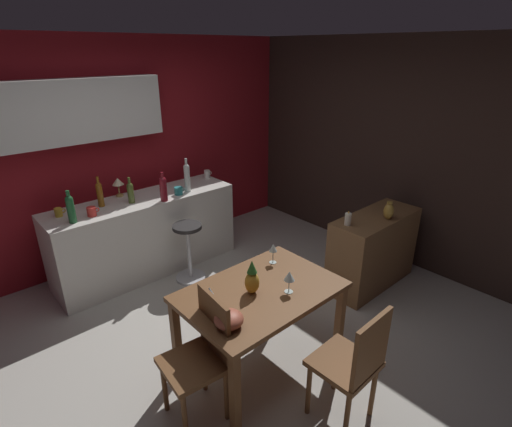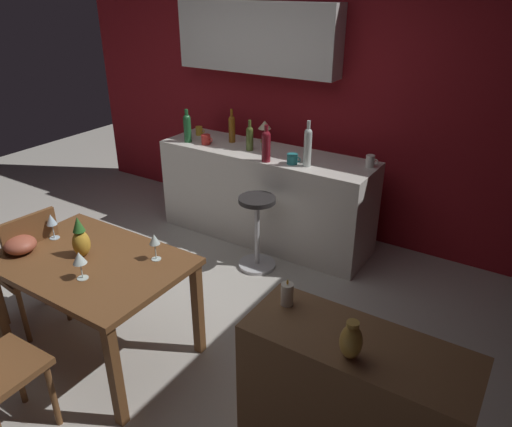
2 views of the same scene
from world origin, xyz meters
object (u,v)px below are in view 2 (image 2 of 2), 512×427
object	(u,v)px
pineapple_centerpiece	(81,239)
cup_mustard	(199,131)
bar_stool	(257,231)
wine_bottle_clear	(308,146)
wine_glass_center	(51,220)
cup_teal	(292,159)
dining_table	(92,272)
wine_bottle_olive	(250,137)
wine_glass_left	(154,240)
counter_lamp	(265,126)
wine_bottle_ruby	(266,145)
cup_white	(370,161)
pillar_candle_tall	(287,294)
vase_brass	(351,341)
sideboard_cabinet	(351,405)
chair_near_window	(30,266)
wine_bottle_green	(187,127)
cup_red	(206,139)
fruit_bowl	(20,245)
wine_glass_right	(79,259)
wine_bottle_amber	(232,128)

from	to	relation	value
pineapple_centerpiece	cup_mustard	bearing A→B (deg)	108.81
bar_stool	wine_bottle_clear	distance (m)	0.85
wine_glass_center	cup_teal	bearing A→B (deg)	64.39
dining_table	wine_bottle_olive	bearing A→B (deg)	92.34
wine_glass_left	counter_lamp	xyz separation A→B (m)	(-0.45, 2.03, 0.18)
wine_bottle_ruby	cup_white	distance (m)	0.90
wine_glass_left	cup_white	xyz separation A→B (m)	(0.68, 1.92, 0.08)
pillar_candle_tall	vase_brass	world-z (taller)	vase_brass
wine_bottle_ruby	wine_bottle_clear	bearing A→B (deg)	13.25
wine_glass_center	wine_bottle_olive	xyz separation A→B (m)	(0.35, 1.92, 0.15)
sideboard_cabinet	chair_near_window	world-z (taller)	chair_near_window
wine_bottle_clear	wine_glass_center	bearing A→B (deg)	-118.77
pillar_candle_tall	vase_brass	bearing A→B (deg)	-24.12
wine_bottle_olive	cup_teal	bearing A→B (deg)	-12.73
chair_near_window	wine_bottle_green	distance (m)	2.00
wine_glass_left	pineapple_centerpiece	bearing A→B (deg)	-153.31
wine_bottle_clear	pillar_candle_tall	world-z (taller)	wine_bottle_clear
cup_red	cup_mustard	bearing A→B (deg)	140.16
cup_teal	wine_glass_center	bearing A→B (deg)	-115.61
pineapple_centerpiece	cup_white	bearing A→B (deg)	62.53
fruit_bowl	wine_bottle_ruby	distance (m)	2.09
wine_glass_right	pineapple_centerpiece	world-z (taller)	pineapple_centerpiece
dining_table	cup_teal	distance (m)	1.94
chair_near_window	vase_brass	xyz separation A→B (m)	(2.36, 0.04, 0.39)
cup_teal	bar_stool	bearing A→B (deg)	-111.07
cup_teal	pillar_candle_tall	size ratio (longest dim) A/B	0.86
wine_bottle_clear	fruit_bowl	bearing A→B (deg)	-116.32
chair_near_window	cup_teal	world-z (taller)	cup_teal
cup_mustard	cup_red	size ratio (longest dim) A/B	0.86
wine_glass_center	vase_brass	world-z (taller)	vase_brass
counter_lamp	cup_mustard	bearing A→B (deg)	-167.81
cup_red	vase_brass	world-z (taller)	vase_brass
dining_table	vase_brass	size ratio (longest dim) A/B	6.34
chair_near_window	wine_bottle_green	world-z (taller)	wine_bottle_green
wine_bottle_amber	cup_mustard	size ratio (longest dim) A/B	3.08
bar_stool	cup_teal	world-z (taller)	cup_teal
bar_stool	counter_lamp	world-z (taller)	counter_lamp
dining_table	counter_lamp	bearing A→B (deg)	92.34
bar_stool	fruit_bowl	world-z (taller)	fruit_bowl
chair_near_window	wine_bottle_amber	distance (m)	2.23
wine_glass_center	counter_lamp	bearing A→B (deg)	81.35
pineapple_centerpiece	pillar_candle_tall	distance (m)	1.42
sideboard_cabinet	cup_red	distance (m)	2.97
wine_glass_center	vase_brass	xyz separation A→B (m)	(2.19, -0.08, 0.03)
sideboard_cabinet	wine_bottle_clear	bearing A→B (deg)	123.76
bar_stool	wine_bottle_green	distance (m)	1.30
chair_near_window	wine_glass_center	bearing A→B (deg)	34.82
counter_lamp	wine_bottle_ruby	bearing A→B (deg)	-57.07
pillar_candle_tall	cup_teal	bearing A→B (deg)	117.94
wine_glass_left	wine_bottle_clear	bearing A→B (deg)	82.59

